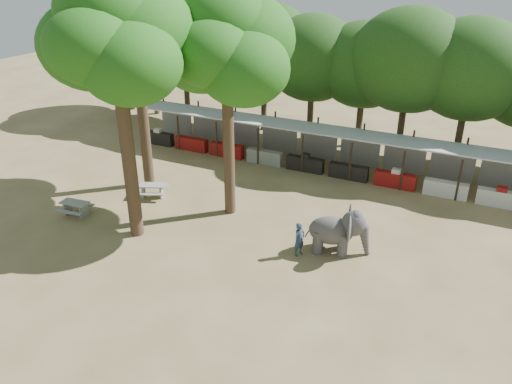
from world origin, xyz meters
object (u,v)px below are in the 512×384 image
at_px(yard_tree_back, 226,46).
at_px(elephant, 339,231).
at_px(yard_tree_center, 115,38).
at_px(picnic_table_near, 75,206).
at_px(picnic_table_far, 152,189).
at_px(handler, 299,239).
at_px(yard_tree_left, 136,41).

bearing_deg(yard_tree_back, elephant, -13.03).
distance_m(yard_tree_center, elephant, 12.69).
height_order(elephant, picnic_table_near, elephant).
bearing_deg(picnic_table_far, elephant, -28.59).
height_order(yard_tree_center, handler, yard_tree_center).
distance_m(yard_tree_left, handler, 13.67).
distance_m(yard_tree_back, picnic_table_far, 9.30).
bearing_deg(picnic_table_near, yard_tree_left, 72.78).
bearing_deg(yard_tree_left, handler, -17.84).
relative_size(yard_tree_left, yard_tree_center, 0.92).
bearing_deg(picnic_table_near, yard_tree_center, -5.97).
bearing_deg(picnic_table_far, yard_tree_center, -88.44).
bearing_deg(yard_tree_center, picnic_table_far, 115.14).
height_order(yard_tree_left, yard_tree_back, yard_tree_back).
relative_size(yard_tree_center, picnic_table_near, 7.45).
xyz_separation_m(yard_tree_left, picnic_table_near, (-0.97, -5.02, -7.72)).
xyz_separation_m(elephant, picnic_table_far, (-11.07, 0.97, -0.60)).
bearing_deg(handler, yard_tree_center, 123.66).
bearing_deg(yard_tree_left, yard_tree_center, -59.04).
height_order(yard_tree_center, yard_tree_back, yard_tree_center).
bearing_deg(yard_tree_back, yard_tree_left, 170.54).
distance_m(picnic_table_near, picnic_table_far, 4.21).
relative_size(yard_tree_back, picnic_table_far, 5.92).
relative_size(yard_tree_center, handler, 7.49).
bearing_deg(yard_tree_back, yard_tree_center, -126.86).
xyz_separation_m(yard_tree_back, handler, (4.94, -2.52, -7.74)).
bearing_deg(picnic_table_far, yard_tree_back, -17.18).
xyz_separation_m(yard_tree_left, yard_tree_center, (3.00, -5.00, 1.01)).
height_order(handler, picnic_table_far, handler).
distance_m(yard_tree_center, picnic_table_far, 9.53).
distance_m(elephant, picnic_table_near, 13.66).
bearing_deg(picnic_table_far, handler, -35.39).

